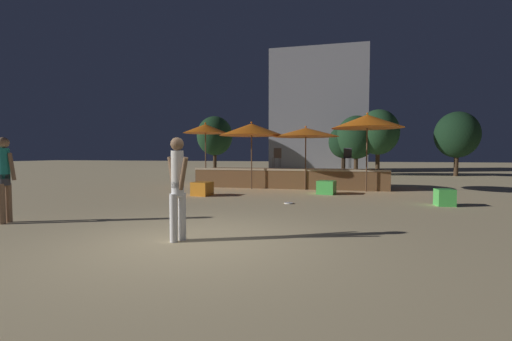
{
  "coord_description": "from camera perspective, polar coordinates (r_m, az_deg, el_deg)",
  "views": [
    {
      "loc": [
        2.42,
        -5.31,
        1.5
      ],
      "look_at": [
        0.0,
        4.75,
        0.99
      ],
      "focal_mm": 24.0,
      "sensor_mm": 36.0,
      "label": 1
    }
  ],
  "objects": [
    {
      "name": "person_0",
      "position": [
        9.13,
        -36.42,
        -0.66
      ],
      "size": [
        0.55,
        0.31,
        1.86
      ],
      "rotation": [
        0.0,
        0.0,
        4.88
      ],
      "color": "#997051",
      "rests_on": "ground"
    },
    {
      "name": "background_tree_4",
      "position": [
        25.24,
        14.4,
        4.62
      ],
      "size": [
        2.12,
        2.12,
        3.51
      ],
      "color": "#3D2B1C",
      "rests_on": "ground"
    },
    {
      "name": "wooden_deck",
      "position": [
        15.83,
        5.82,
        -1.21
      ],
      "size": [
        8.3,
        2.68,
        0.86
      ],
      "color": "brown",
      "rests_on": "ground"
    },
    {
      "name": "cube_seat_0",
      "position": [
        13.01,
        11.65,
        -2.77
      ],
      "size": [
        0.73,
        0.73,
        0.5
      ],
      "rotation": [
        0.0,
        0.0,
        -0.2
      ],
      "color": "#4CC651",
      "rests_on": "ground"
    },
    {
      "name": "distant_building",
      "position": [
        30.77,
        10.4,
        9.55
      ],
      "size": [
        8.03,
        4.34,
        10.25
      ],
      "color": "gray",
      "rests_on": "ground"
    },
    {
      "name": "person_1",
      "position": [
        5.99,
        -12.94,
        -2.27
      ],
      "size": [
        0.53,
        0.36,
        1.78
      ],
      "rotation": [
        0.0,
        0.0,
        4.18
      ],
      "color": "white",
      "rests_on": "ground"
    },
    {
      "name": "frisbee_disc",
      "position": [
        10.37,
        5.47,
        -5.42
      ],
      "size": [
        0.26,
        0.26,
        0.03
      ],
      "color": "white",
      "rests_on": "ground"
    },
    {
      "name": "patio_umbrella_0",
      "position": [
        14.38,
        8.29,
        6.32
      ],
      "size": [
        2.72,
        2.72,
        2.65
      ],
      "color": "brown",
      "rests_on": "ground"
    },
    {
      "name": "patio_umbrella_1",
      "position": [
        14.56,
        -0.75,
        6.85
      ],
      "size": [
        2.76,
        2.76,
        2.86
      ],
      "color": "brown",
      "rests_on": "ground"
    },
    {
      "name": "cube_seat_1",
      "position": [
        12.41,
        -8.97,
        -3.03
      ],
      "size": [
        0.7,
        0.7,
        0.49
      ],
      "rotation": [
        0.0,
        0.0,
        -0.15
      ],
      "color": "orange",
      "rests_on": "ground"
    },
    {
      "name": "background_tree_0",
      "position": [
        24.87,
        19.67,
        6.02
      ],
      "size": [
        2.79,
        2.79,
        4.5
      ],
      "color": "#3D2B1C",
      "rests_on": "ground"
    },
    {
      "name": "patio_umbrella_2",
      "position": [
        14.22,
        18.05,
        7.79
      ],
      "size": [
        2.77,
        2.77,
        3.11
      ],
      "color": "brown",
      "rests_on": "ground"
    },
    {
      "name": "background_tree_1",
      "position": [
        28.26,
        -6.89,
        5.74
      ],
      "size": [
        2.9,
        2.9,
        4.55
      ],
      "color": "#3D2B1C",
      "rests_on": "ground"
    },
    {
      "name": "bistro_chair_0",
      "position": [
        15.72,
        3.55,
        2.46
      ],
      "size": [
        0.45,
        0.45,
        0.9
      ],
      "rotation": [
        0.0,
        0.0,
        3.54
      ],
      "color": "#47474C",
      "rests_on": "wooden_deck"
    },
    {
      "name": "ground_plane",
      "position": [
        6.03,
        -10.84,
        -11.66
      ],
      "size": [
        120.0,
        120.0,
        0.0
      ],
      "primitive_type": "plane",
      "color": "#D1B784"
    },
    {
      "name": "bistro_chair_1",
      "position": [
        15.87,
        14.96,
        2.37
      ],
      "size": [
        0.42,
        0.43,
        0.9
      ],
      "rotation": [
        0.0,
        0.0,
        6.02
      ],
      "color": "#2D3338",
      "rests_on": "wooden_deck"
    },
    {
      "name": "background_tree_3",
      "position": [
        26.49,
        30.49,
        5.14
      ],
      "size": [
        2.78,
        2.78,
        4.29
      ],
      "color": "#3D2B1C",
      "rests_on": "ground"
    },
    {
      "name": "cube_seat_2",
      "position": [
        11.27,
        28.93,
        -3.95
      ],
      "size": [
        0.5,
        0.5,
        0.48
      ],
      "rotation": [
        0.0,
        0.0,
        0.07
      ],
      "color": "#4CC651",
      "rests_on": "ground"
    },
    {
      "name": "background_tree_2",
      "position": [
        24.8,
        16.37,
        5.31
      ],
      "size": [
        2.73,
        2.73,
        4.14
      ],
      "color": "#3D2B1C",
      "rests_on": "ground"
    },
    {
      "name": "patio_umbrella_3",
      "position": [
        15.56,
        -8.43,
        6.9
      ],
      "size": [
        2.01,
        2.01,
        2.9
      ],
      "color": "brown",
      "rests_on": "ground"
    }
  ]
}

